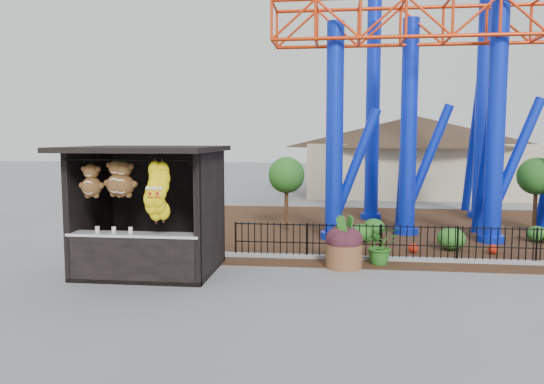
# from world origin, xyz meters

# --- Properties ---
(ground) EXTENTS (120.00, 120.00, 0.00)m
(ground) POSITION_xyz_m (0.00, 0.00, 0.00)
(ground) COLOR slate
(ground) RESTS_ON ground
(mulch_bed) EXTENTS (18.00, 12.00, 0.02)m
(mulch_bed) POSITION_xyz_m (4.00, 8.00, 0.01)
(mulch_bed) COLOR #331E11
(mulch_bed) RESTS_ON ground
(curb) EXTENTS (18.00, 0.18, 0.12)m
(curb) POSITION_xyz_m (4.00, 3.00, 0.06)
(curb) COLOR gray
(curb) RESTS_ON ground
(prize_booth) EXTENTS (3.50, 3.40, 3.12)m
(prize_booth) POSITION_xyz_m (-2.99, 0.89, 1.55)
(prize_booth) COLOR black
(prize_booth) RESTS_ON ground
(picket_fence) EXTENTS (12.20, 0.06, 1.00)m
(picket_fence) POSITION_xyz_m (4.90, 3.00, 0.50)
(picket_fence) COLOR black
(picket_fence) RESTS_ON ground
(roller_coaster) EXTENTS (11.00, 6.37, 10.82)m
(roller_coaster) POSITION_xyz_m (5.12, 8.23, 6.44)
(roller_coaster) COLOR #0C25CF
(roller_coaster) RESTS_ON ground
(terracotta_planter) EXTENTS (1.11, 1.11, 0.62)m
(terracotta_planter) POSITION_xyz_m (1.79, 2.14, 0.31)
(terracotta_planter) COLOR brown
(terracotta_planter) RESTS_ON ground
(planter_foliage) EXTENTS (0.70, 0.70, 0.64)m
(planter_foliage) POSITION_xyz_m (1.79, 2.14, 0.94)
(planter_foliage) COLOR #36151F
(planter_foliage) RESTS_ON terracotta_planter
(potted_plant) EXTENTS (1.12, 1.05, 1.01)m
(potted_plant) POSITION_xyz_m (2.75, 2.62, 0.51)
(potted_plant) COLOR #1E5418
(potted_plant) RESTS_ON ground
(landscaping) EXTENTS (6.81, 3.10, 0.67)m
(landscaping) POSITION_xyz_m (4.73, 5.54, 0.30)
(landscaping) COLOR #255D1B
(landscaping) RESTS_ON mulch_bed
(pavilion) EXTENTS (15.00, 15.00, 4.80)m
(pavilion) POSITION_xyz_m (6.00, 20.00, 3.07)
(pavilion) COLOR #BFAD8C
(pavilion) RESTS_ON ground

